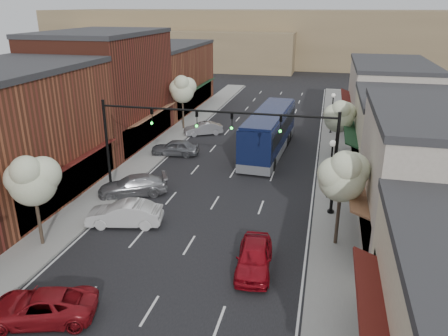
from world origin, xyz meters
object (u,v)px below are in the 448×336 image
Objects in this scene: tree_left_far at (182,89)px; parked_car_d at (175,148)px; signal_mast_right at (299,146)px; tree_right_near at (343,175)px; parked_car_b at (125,214)px; lamp_post_near at (331,160)px; red_hatchback at (254,257)px; coach_bus at (269,132)px; parked_car_e at (203,129)px; lamp_post_far at (332,107)px; parked_car_a at (40,307)px; signal_mast_left at (137,135)px; tree_right_far at (339,115)px; parked_car_c at (133,186)px; tree_left_near at (32,179)px.

tree_left_far is 9.74m from parked_car_d.
signal_mast_right is 1.38× the size of tree_right_near.
parked_car_b is (-13.07, -0.48, -3.67)m from tree_right_near.
lamp_post_near is at bearing -43.89° from tree_left_far.
lamp_post_near is 0.99× the size of red_hatchback.
red_hatchback is (1.96, -19.58, -1.32)m from coach_bus.
tree_right_near reaches higher than parked_car_e.
parked_car_a is at bearing -109.99° from lamp_post_far.
parked_car_e is (-1.10, 30.10, -0.00)m from parked_car_a.
signal_mast_left is at bearing -119.70° from coach_bus.
tree_right_near reaches higher than lamp_post_far.
parked_car_a is at bearing -9.94° from parked_car_b.
tree_left_far is 0.46× the size of coach_bus.
signal_mast_left is 12.93m from red_hatchback.
tree_left_far reaches higher than tree_right_near.
parked_car_b reaches higher than parked_car_e.
signal_mast_left is 1.73× the size of parked_car_b.
parked_car_a is at bearing -143.13° from tree_right_near.
parked_car_e is (-0.82, 20.99, -0.11)m from parked_car_b.
tree_left_far reaches higher than tree_right_far.
coach_bus reaches higher than parked_car_b.
tree_right_far is (0.00, 16.00, -0.46)m from tree_right_near.
lamp_post_near is 1.08× the size of parked_car_e.
parked_car_c is at bearing 138.81° from red_hatchback.
lamp_post_near is at bearing -90.00° from lamp_post_far.
tree_right_near is 0.97× the size of tree_left_far.
coach_bus is at bearing 111.14° from tree_right_near.
signal_mast_right is 1.83× the size of red_hatchback.
tree_left_far is at bearing 160.61° from parked_car_c.
lamp_post_near is at bearing 74.37° from parked_car_c.
tree_right_far is 0.41× the size of coach_bus.
tree_right_near reaches higher than coach_bus.
tree_left_near reaches higher than parked_car_e.
signal_mast_right is at bearing -102.85° from tree_right_far.
signal_mast_left reaches higher than parked_car_a.
parked_car_c is at bearing 75.64° from tree_left_near.
parked_car_b is at bearing -7.73° from parked_car_c.
parked_car_d is at bearing -158.58° from coach_bus.
coach_bus reaches higher than parked_car_a.
lamp_post_near reaches higher than parked_car_b.
signal_mast_right is 1.85× the size of lamp_post_far.
tree_right_far is at bearing 103.57° from parked_car_c.
tree_left_far reaches higher than lamp_post_near.
tree_left_near is 0.93× the size of tree_left_far.
red_hatchback is at bearing 27.79° from parked_car_c.
red_hatchback is at bearing -102.25° from tree_right_far.
tree_right_near is 1.34× the size of lamp_post_far.
tree_right_near reaches higher than parked_car_b.
parked_car_c is 16.51m from parked_car_e.
red_hatchback is 10.46m from parked_car_a.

